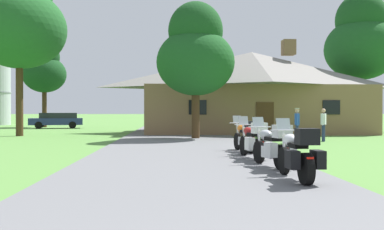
{
  "coord_description": "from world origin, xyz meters",
  "views": [
    {
      "loc": [
        -0.45,
        -1.48,
        1.51
      ],
      "look_at": [
        0.52,
        18.64,
        1.35
      ],
      "focal_mm": 40.36,
      "sensor_mm": 36.0,
      "label": 1
    }
  ],
  "objects_px": {
    "tree_left_near": "(19,18)",
    "motorcycle_silver_second_in_row": "(273,146)",
    "motorcycle_red_third_in_row": "(253,141)",
    "tree_right_of_lodge": "(361,41)",
    "bystander_blue_shirt_beside_signpost": "(297,123)",
    "motorcycle_white_nearest_to_camera": "(298,155)",
    "motorcycle_orange_farthest_in_row": "(245,136)",
    "bystander_white_shirt_near_lodge": "(323,123)",
    "tree_by_lodge_front": "(196,53)",
    "tree_left_far": "(44,69)",
    "parked_navy_suv_far_left": "(57,120)"
  },
  "relations": [
    {
      "from": "tree_left_near",
      "to": "motorcycle_silver_second_in_row",
      "type": "bearing_deg",
      "value": -53.26
    },
    {
      "from": "motorcycle_red_third_in_row",
      "to": "tree_right_of_lodge",
      "type": "bearing_deg",
      "value": 50.26
    },
    {
      "from": "bystander_blue_shirt_beside_signpost",
      "to": "tree_left_near",
      "type": "xyz_separation_m",
      "value": [
        -15.54,
        6.33,
        6.34
      ]
    },
    {
      "from": "motorcycle_white_nearest_to_camera",
      "to": "motorcycle_red_third_in_row",
      "type": "bearing_deg",
      "value": 88.77
    },
    {
      "from": "motorcycle_red_third_in_row",
      "to": "tree_left_near",
      "type": "height_order",
      "value": "tree_left_near"
    },
    {
      "from": "motorcycle_white_nearest_to_camera",
      "to": "motorcycle_orange_farthest_in_row",
      "type": "bearing_deg",
      "value": 87.37
    },
    {
      "from": "motorcycle_red_third_in_row",
      "to": "motorcycle_orange_farthest_in_row",
      "type": "xyz_separation_m",
      "value": [
        0.11,
        2.17,
        0.01
      ]
    },
    {
      "from": "bystander_white_shirt_near_lodge",
      "to": "tree_by_lodge_front",
      "type": "relative_size",
      "value": 0.22
    },
    {
      "from": "motorcycle_red_third_in_row",
      "to": "motorcycle_white_nearest_to_camera",
      "type": "bearing_deg",
      "value": -96.92
    },
    {
      "from": "motorcycle_white_nearest_to_camera",
      "to": "tree_by_lodge_front",
      "type": "distance_m",
      "value": 15.3
    },
    {
      "from": "tree_by_lodge_front",
      "to": "tree_left_near",
      "type": "distance_m",
      "value": 11.6
    },
    {
      "from": "motorcycle_silver_second_in_row",
      "to": "tree_left_far",
      "type": "height_order",
      "value": "tree_left_far"
    },
    {
      "from": "bystander_white_shirt_near_lodge",
      "to": "tree_left_far",
      "type": "distance_m",
      "value": 29.38
    },
    {
      "from": "motorcycle_red_third_in_row",
      "to": "bystander_white_shirt_near_lodge",
      "type": "height_order",
      "value": "bystander_white_shirt_near_lodge"
    },
    {
      "from": "tree_right_of_lodge",
      "to": "parked_navy_suv_far_left",
      "type": "height_order",
      "value": "tree_right_of_lodge"
    },
    {
      "from": "motorcycle_silver_second_in_row",
      "to": "motorcycle_orange_farthest_in_row",
      "type": "relative_size",
      "value": 1.0
    },
    {
      "from": "bystander_blue_shirt_beside_signpost",
      "to": "tree_left_far",
      "type": "xyz_separation_m",
      "value": [
        -18.45,
        21.58,
        4.65
      ]
    },
    {
      "from": "tree_left_far",
      "to": "parked_navy_suv_far_left",
      "type": "xyz_separation_m",
      "value": [
        2.0,
        -3.08,
        -4.82
      ]
    },
    {
      "from": "motorcycle_white_nearest_to_camera",
      "to": "bystander_blue_shirt_beside_signpost",
      "type": "distance_m",
      "value": 12.48
    },
    {
      "from": "bystander_white_shirt_near_lodge",
      "to": "tree_left_far",
      "type": "xyz_separation_m",
      "value": [
        -19.95,
        21.06,
        4.67
      ]
    },
    {
      "from": "bystander_blue_shirt_beside_signpost",
      "to": "tree_left_far",
      "type": "height_order",
      "value": "tree_left_far"
    },
    {
      "from": "bystander_blue_shirt_beside_signpost",
      "to": "tree_by_lodge_front",
      "type": "height_order",
      "value": "tree_by_lodge_front"
    },
    {
      "from": "bystander_blue_shirt_beside_signpost",
      "to": "tree_right_of_lodge",
      "type": "distance_m",
      "value": 16.99
    },
    {
      "from": "motorcycle_white_nearest_to_camera",
      "to": "tree_left_far",
      "type": "bearing_deg",
      "value": 111.5
    },
    {
      "from": "bystander_white_shirt_near_lodge",
      "to": "tree_left_near",
      "type": "distance_m",
      "value": 19.1
    },
    {
      "from": "motorcycle_red_third_in_row",
      "to": "tree_right_of_lodge",
      "type": "relative_size",
      "value": 0.19
    },
    {
      "from": "motorcycle_silver_second_in_row",
      "to": "tree_by_lodge_front",
      "type": "relative_size",
      "value": 0.28
    },
    {
      "from": "tree_right_of_lodge",
      "to": "tree_by_lodge_front",
      "type": "bearing_deg",
      "value": -143.49
    },
    {
      "from": "motorcycle_orange_farthest_in_row",
      "to": "tree_right_of_lodge",
      "type": "height_order",
      "value": "tree_right_of_lodge"
    },
    {
      "from": "motorcycle_silver_second_in_row",
      "to": "parked_navy_suv_far_left",
      "type": "xyz_separation_m",
      "value": [
        -12.93,
        28.28,
        0.17
      ]
    },
    {
      "from": "motorcycle_orange_farthest_in_row",
      "to": "tree_by_lodge_front",
      "type": "relative_size",
      "value": 0.28
    },
    {
      "from": "bystander_blue_shirt_beside_signpost",
      "to": "tree_by_lodge_front",
      "type": "distance_m",
      "value": 6.69
    },
    {
      "from": "motorcycle_white_nearest_to_camera",
      "to": "motorcycle_orange_farthest_in_row",
      "type": "height_order",
      "value": "same"
    },
    {
      "from": "bystander_white_shirt_near_lodge",
      "to": "motorcycle_orange_farthest_in_row",
      "type": "bearing_deg",
      "value": 169.36
    },
    {
      "from": "motorcycle_red_third_in_row",
      "to": "tree_by_lodge_front",
      "type": "xyz_separation_m",
      "value": [
        -1.21,
        10.32,
        4.09
      ]
    },
    {
      "from": "motorcycle_orange_farthest_in_row",
      "to": "tree_left_near",
      "type": "bearing_deg",
      "value": 126.58
    },
    {
      "from": "tree_left_far",
      "to": "tree_left_near",
      "type": "bearing_deg",
      "value": -79.22
    },
    {
      "from": "motorcycle_silver_second_in_row",
      "to": "parked_navy_suv_far_left",
      "type": "relative_size",
      "value": 0.42
    },
    {
      "from": "bystander_white_shirt_near_lodge",
      "to": "tree_right_of_lodge",
      "type": "height_order",
      "value": "tree_right_of_lodge"
    },
    {
      "from": "tree_left_far",
      "to": "tree_right_of_lodge",
      "type": "bearing_deg",
      "value": -17.39
    },
    {
      "from": "motorcycle_white_nearest_to_camera",
      "to": "parked_navy_suv_far_left",
      "type": "relative_size",
      "value": 0.43
    },
    {
      "from": "motorcycle_silver_second_in_row",
      "to": "bystander_blue_shirt_beside_signpost",
      "type": "relative_size",
      "value": 1.23
    },
    {
      "from": "motorcycle_red_third_in_row",
      "to": "parked_navy_suv_far_left",
      "type": "relative_size",
      "value": 0.43
    },
    {
      "from": "motorcycle_silver_second_in_row",
      "to": "bystander_white_shirt_near_lodge",
      "type": "height_order",
      "value": "bystander_white_shirt_near_lodge"
    },
    {
      "from": "motorcycle_red_third_in_row",
      "to": "tree_by_lodge_front",
      "type": "distance_m",
      "value": 11.17
    },
    {
      "from": "motorcycle_orange_farthest_in_row",
      "to": "tree_left_near",
      "type": "relative_size",
      "value": 0.19
    },
    {
      "from": "motorcycle_silver_second_in_row",
      "to": "motorcycle_red_third_in_row",
      "type": "height_order",
      "value": "same"
    },
    {
      "from": "motorcycle_silver_second_in_row",
      "to": "tree_left_near",
      "type": "xyz_separation_m",
      "value": [
        -12.03,
        16.11,
        6.68
      ]
    },
    {
      "from": "tree_right_of_lodge",
      "to": "tree_left_far",
      "type": "bearing_deg",
      "value": 162.61
    },
    {
      "from": "motorcycle_red_third_in_row",
      "to": "parked_navy_suv_far_left",
      "type": "height_order",
      "value": "parked_navy_suv_far_left"
    }
  ]
}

